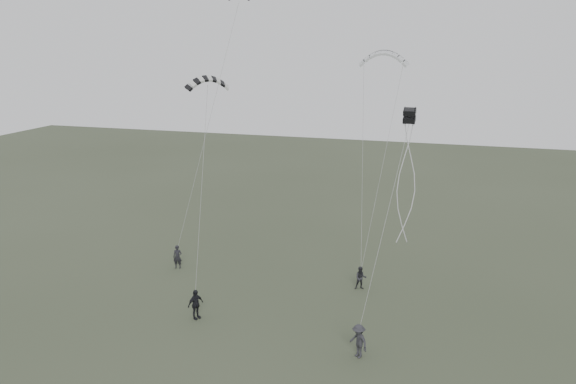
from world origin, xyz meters
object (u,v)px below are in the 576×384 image
(flyer_far, at_px, (358,341))
(kite_pale_large, at_px, (384,53))
(flyer_left, at_px, (178,257))
(flyer_center, at_px, (196,304))
(flyer_right, at_px, (361,278))
(kite_striped, at_px, (207,78))
(kite_box, at_px, (409,116))

(flyer_far, xyz_separation_m, kite_pale_large, (-1.11, 14.78, 15.22))
(flyer_left, height_order, flyer_center, flyer_center)
(flyer_right, height_order, flyer_far, flyer_far)
(flyer_center, bearing_deg, flyer_far, -71.35)
(kite_pale_large, height_order, kite_striped, kite_pale_large)
(flyer_left, xyz_separation_m, kite_striped, (4.65, -3.48, 13.84))
(flyer_right, height_order, kite_box, kite_box)
(kite_box, bearing_deg, kite_striped, -178.76)
(flyer_far, height_order, kite_box, kite_box)
(kite_pale_large, distance_m, kite_striped, 13.77)
(kite_pale_large, xyz_separation_m, kite_box, (2.81, -9.63, -3.32))
(flyer_center, height_order, kite_striped, kite_striped)
(flyer_far, bearing_deg, kite_pale_large, 132.41)
(flyer_left, bearing_deg, flyer_center, -70.00)
(kite_striped, bearing_deg, kite_pale_large, 5.72)
(flyer_far, relative_size, kite_box, 2.67)
(flyer_right, distance_m, flyer_center, 11.83)
(flyer_right, bearing_deg, flyer_far, -96.26)
(flyer_center, relative_size, flyer_far, 0.99)
(flyer_center, height_order, flyer_far, flyer_far)
(flyer_right, distance_m, flyer_far, 8.99)
(flyer_center, height_order, kite_pale_large, kite_pale_large)
(kite_box, bearing_deg, flyer_left, 169.88)
(flyer_center, distance_m, flyer_far, 10.73)
(flyer_center, xyz_separation_m, kite_pale_large, (9.51, 13.22, 15.23))
(flyer_left, relative_size, flyer_right, 1.10)
(flyer_center, height_order, kite_box, kite_box)
(flyer_left, relative_size, kite_box, 2.51)
(flyer_right, bearing_deg, flyer_left, 166.11)
(kite_pale_large, bearing_deg, flyer_center, -127.85)
(flyer_center, distance_m, kite_striped, 14.26)
(flyer_right, xyz_separation_m, kite_striped, (-9.56, -3.70, 13.92))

